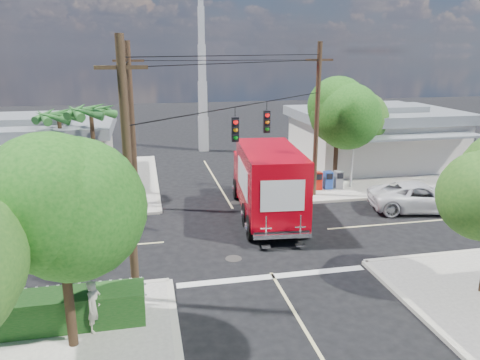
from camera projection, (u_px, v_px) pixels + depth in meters
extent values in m
plane|color=black|center=(249.00, 235.00, 22.27)|extent=(120.00, 120.00, 0.00)
cube|color=gray|center=(360.00, 168.00, 34.80)|extent=(14.00, 14.00, 0.14)
cube|color=#BAB5A5|center=(269.00, 173.00, 33.42)|extent=(0.25, 14.00, 0.14)
cube|color=#BAB5A5|center=(411.00, 195.00, 28.20)|extent=(14.00, 0.25, 0.14)
cube|color=gray|center=(47.00, 185.00, 30.45)|extent=(14.00, 14.00, 0.14)
cube|color=#BAB5A5|center=(156.00, 179.00, 31.84)|extent=(0.25, 14.00, 0.14)
cube|color=#BAB5A5|center=(21.00, 222.00, 23.85)|extent=(14.00, 0.25, 0.14)
cube|color=beige|center=(216.00, 180.00, 31.70)|extent=(0.12, 12.00, 0.01)
cube|color=beige|center=(436.00, 220.00, 24.24)|extent=(12.00, 0.12, 0.01)
cube|color=beige|center=(24.00, 253.00, 20.29)|extent=(12.00, 0.12, 0.01)
cube|color=silver|center=(273.00, 276.00, 18.21)|extent=(7.50, 0.40, 0.01)
cube|color=silver|center=(374.00, 141.00, 35.57)|extent=(11.00, 8.00, 3.40)
cube|color=gray|center=(376.00, 114.00, 35.02)|extent=(11.80, 8.80, 0.70)
cube|color=gray|center=(376.00, 108.00, 34.89)|extent=(6.05, 4.40, 0.50)
cube|color=gray|center=(411.00, 137.00, 30.62)|extent=(9.90, 1.80, 0.15)
cylinder|color=silver|center=(352.00, 164.00, 29.39)|extent=(0.12, 0.12, 2.90)
cylinder|color=silver|center=(475.00, 158.00, 31.13)|extent=(0.12, 0.12, 2.90)
cube|color=beige|center=(32.00, 155.00, 31.23)|extent=(10.00, 8.00, 3.20)
cube|color=gray|center=(29.00, 127.00, 30.71)|extent=(10.80, 8.80, 0.70)
cube|color=gray|center=(28.00, 119.00, 30.57)|extent=(5.50, 4.40, 0.50)
cube|color=gray|center=(11.00, 155.00, 26.31)|extent=(9.00, 1.80, 0.15)
cylinder|color=silver|center=(86.00, 178.00, 26.71)|extent=(0.12, 0.12, 2.70)
cube|color=silver|center=(203.00, 134.00, 40.83)|extent=(0.80, 0.80, 3.00)
cube|color=silver|center=(203.00, 99.00, 40.03)|extent=(0.70, 0.70, 3.00)
cube|color=silver|center=(202.00, 63.00, 39.23)|extent=(0.60, 0.60, 3.00)
cube|color=silver|center=(201.00, 26.00, 38.43)|extent=(0.50, 0.50, 3.00)
cylinder|color=#422D1C|center=(68.00, 287.00, 13.28)|extent=(0.28, 0.28, 3.71)
sphere|color=#175013|center=(59.00, 210.00, 12.66)|extent=(3.71, 3.71, 3.71)
sphere|color=#175013|center=(44.00, 201.00, 12.71)|extent=(3.02, 3.02, 3.02)
sphere|color=#175013|center=(72.00, 217.00, 12.48)|extent=(3.25, 3.25, 3.25)
cylinder|color=#422D1C|center=(336.00, 154.00, 29.52)|extent=(0.28, 0.28, 4.10)
sphere|color=#175013|center=(338.00, 114.00, 28.84)|extent=(4.10, 4.10, 4.10)
sphere|color=#175013|center=(331.00, 109.00, 28.88)|extent=(3.33, 3.33, 3.33)
sphere|color=#175013|center=(345.00, 116.00, 28.66)|extent=(3.58, 3.58, 3.58)
cylinder|color=#422D1C|center=(358.00, 149.00, 32.18)|extent=(0.28, 0.28, 3.58)
sphere|color=#265A1C|center=(361.00, 117.00, 31.58)|extent=(3.58, 3.58, 3.58)
sphere|color=#265A1C|center=(354.00, 113.00, 31.63)|extent=(2.91, 2.91, 2.91)
sphere|color=#265A1C|center=(367.00, 119.00, 31.40)|extent=(3.14, 3.14, 3.14)
cylinder|color=#422D1C|center=(94.00, 155.00, 27.16)|extent=(0.24, 0.24, 5.00)
cone|color=#2A6928|center=(107.00, 110.00, 26.64)|extent=(0.50, 2.06, 0.98)
cone|color=#2A6928|center=(102.00, 109.00, 27.24)|extent=(1.92, 1.68, 0.98)
cone|color=#2A6928|center=(89.00, 109.00, 27.25)|extent=(2.12, 0.95, 0.98)
cone|color=#2A6928|center=(77.00, 110.00, 26.67)|extent=(1.34, 2.07, 0.98)
cone|color=#2A6928|center=(75.00, 111.00, 25.94)|extent=(1.34, 2.07, 0.98)
cone|color=#2A6928|center=(85.00, 112.00, 25.60)|extent=(2.12, 0.95, 0.98)
cone|color=#2A6928|center=(100.00, 112.00, 25.91)|extent=(1.92, 1.68, 0.98)
cylinder|color=#422D1C|center=(63.00, 155.00, 28.23)|extent=(0.24, 0.24, 4.60)
cone|color=#2A6928|center=(74.00, 114.00, 27.77)|extent=(0.50, 2.06, 0.98)
cone|color=#2A6928|center=(70.00, 113.00, 28.37)|extent=(1.92, 1.68, 0.98)
cone|color=#2A6928|center=(57.00, 113.00, 28.38)|extent=(2.12, 0.95, 0.98)
cone|color=#2A6928|center=(45.00, 114.00, 27.80)|extent=(1.34, 2.07, 0.98)
cone|color=#2A6928|center=(43.00, 116.00, 27.06)|extent=(1.34, 2.07, 0.98)
cone|color=#2A6928|center=(52.00, 117.00, 26.72)|extent=(2.12, 0.95, 0.98)
cone|color=#2A6928|center=(67.00, 116.00, 27.04)|extent=(1.92, 1.68, 0.98)
cylinder|color=#473321|center=(129.00, 178.00, 15.14)|extent=(0.28, 0.28, 9.00)
cube|color=#473321|center=(121.00, 67.00, 14.20)|extent=(1.60, 0.12, 0.12)
cylinder|color=#473321|center=(317.00, 122.00, 27.00)|extent=(0.28, 0.28, 9.00)
cube|color=#473321|center=(319.00, 60.00, 26.07)|extent=(1.60, 0.12, 0.12)
cylinder|color=#473321|center=(133.00, 128.00, 24.95)|extent=(0.28, 0.28, 9.00)
cube|color=#473321|center=(128.00, 61.00, 24.01)|extent=(1.60, 0.12, 0.12)
cylinder|color=black|center=(249.00, 105.00, 20.61)|extent=(10.43, 10.43, 0.04)
cube|color=black|center=(235.00, 129.00, 19.96)|extent=(0.30, 0.24, 1.05)
sphere|color=red|center=(236.00, 122.00, 19.74)|extent=(0.20, 0.20, 0.20)
cube|color=black|center=(267.00, 122.00, 22.12)|extent=(0.30, 0.24, 1.05)
sphere|color=red|center=(267.00, 115.00, 21.90)|extent=(0.20, 0.20, 0.20)
cube|color=silver|center=(55.00, 304.00, 15.31)|extent=(5.94, 0.05, 0.08)
cube|color=silver|center=(54.00, 293.00, 15.21)|extent=(5.94, 0.05, 0.08)
cube|color=silver|center=(142.00, 291.00, 15.83)|extent=(0.09, 0.06, 1.00)
cube|color=#104012|center=(43.00, 312.00, 14.47)|extent=(6.20, 1.20, 1.10)
cube|color=red|center=(317.00, 181.00, 29.08)|extent=(0.50, 0.50, 1.10)
cube|color=#2247A5|center=(328.00, 180.00, 29.22)|extent=(0.50, 0.50, 1.10)
cube|color=slate|center=(338.00, 179.00, 29.35)|extent=(0.50, 0.50, 1.10)
cube|color=black|center=(266.00, 205.00, 24.79)|extent=(3.30, 8.70, 0.27)
cube|color=red|center=(257.00, 173.00, 27.74)|extent=(2.78, 2.09, 2.40)
cube|color=black|center=(256.00, 163.00, 28.36)|extent=(2.30, 0.49, 1.03)
cube|color=silver|center=(255.00, 181.00, 28.88)|extent=(2.51, 0.37, 0.38)
cube|color=red|center=(270.00, 180.00, 23.42)|extent=(3.31, 6.55, 3.16)
cube|color=white|center=(297.00, 176.00, 23.52)|extent=(0.39, 3.91, 1.42)
cube|color=white|center=(243.00, 178.00, 23.22)|extent=(0.39, 3.91, 1.42)
cube|color=white|center=(283.00, 196.00, 20.33)|extent=(1.95, 0.21, 1.42)
cube|color=silver|center=(282.00, 236.00, 20.67)|extent=(2.63, 0.52, 0.20)
cube|color=silver|center=(266.00, 228.00, 20.34)|extent=(0.49, 0.11, 1.09)
cube|color=silver|center=(300.00, 227.00, 20.50)|extent=(0.49, 0.11, 1.09)
cylinder|color=black|center=(237.00, 189.00, 27.68)|extent=(0.46, 1.23, 1.20)
cylinder|color=black|center=(278.00, 187.00, 27.95)|extent=(0.46, 1.23, 1.20)
cylinder|color=black|center=(251.00, 227.00, 21.63)|extent=(0.46, 1.23, 1.20)
cylinder|color=black|center=(304.00, 225.00, 21.90)|extent=(0.46, 1.23, 1.20)
imported|color=silver|center=(421.00, 197.00, 25.55)|extent=(5.99, 3.68, 1.55)
imported|color=#BBB39E|center=(95.00, 306.00, 14.22)|extent=(0.67, 0.73, 1.68)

